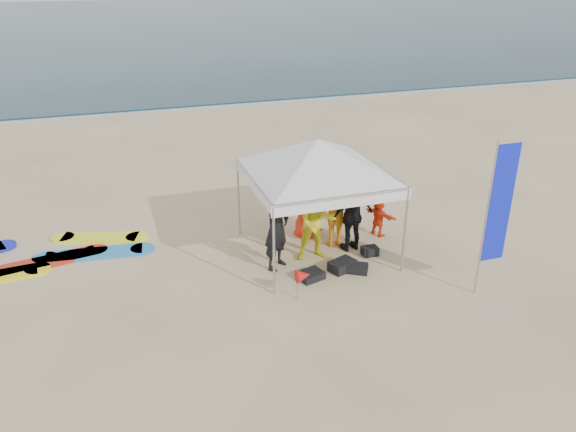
{
  "coord_description": "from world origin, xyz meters",
  "views": [
    {
      "loc": [
        -2.89,
        -7.56,
        6.04
      ],
      "look_at": [
        0.5,
        2.6,
        1.2
      ],
      "focal_mm": 35.0,
      "sensor_mm": 36.0,
      "label": 1
    }
  ],
  "objects_px": {
    "person_orange_a": "(335,210)",
    "marker_pennant": "(303,276)",
    "person_yellow": "(317,222)",
    "person_orange_b": "(308,198)",
    "canopy_tent": "(318,140)",
    "surfboard_spread": "(23,262)",
    "person_seated": "(379,217)",
    "person_black_a": "(277,226)",
    "feather_flag": "(498,206)",
    "person_black_b": "(353,215)"
  },
  "relations": [
    {
      "from": "canopy_tent",
      "to": "marker_pennant",
      "type": "xyz_separation_m",
      "value": [
        -0.94,
        -1.75,
        -2.16
      ]
    },
    {
      "from": "person_black_a",
      "to": "person_seated",
      "type": "relative_size",
      "value": 2.02
    },
    {
      "from": "person_orange_a",
      "to": "canopy_tent",
      "type": "height_order",
      "value": "canopy_tent"
    },
    {
      "from": "person_black_a",
      "to": "person_seated",
      "type": "bearing_deg",
      "value": -26.97
    },
    {
      "from": "person_orange_b",
      "to": "canopy_tent",
      "type": "xyz_separation_m",
      "value": [
        -0.11,
        -0.86,
        1.69
      ]
    },
    {
      "from": "surfboard_spread",
      "to": "person_black_b",
      "type": "bearing_deg",
      "value": -13.19
    },
    {
      "from": "person_black_a",
      "to": "surfboard_spread",
      "type": "distance_m",
      "value": 5.69
    },
    {
      "from": "person_orange_b",
      "to": "person_seated",
      "type": "bearing_deg",
      "value": 142.93
    },
    {
      "from": "person_orange_b",
      "to": "feather_flag",
      "type": "xyz_separation_m",
      "value": [
        2.51,
        -3.53,
        0.9
      ]
    },
    {
      "from": "surfboard_spread",
      "to": "person_seated",
      "type": "bearing_deg",
      "value": -8.37
    },
    {
      "from": "person_orange_b",
      "to": "surfboard_spread",
      "type": "xyz_separation_m",
      "value": [
        -6.43,
        0.65,
        -0.93
      ]
    },
    {
      "from": "feather_flag",
      "to": "canopy_tent",
      "type": "bearing_deg",
      "value": 134.46
    },
    {
      "from": "person_yellow",
      "to": "surfboard_spread",
      "type": "distance_m",
      "value": 6.53
    },
    {
      "from": "person_black_a",
      "to": "feather_flag",
      "type": "relative_size",
      "value": 0.61
    },
    {
      "from": "person_orange_a",
      "to": "person_seated",
      "type": "xyz_separation_m",
      "value": [
        1.2,
        0.13,
        -0.39
      ]
    },
    {
      "from": "person_orange_a",
      "to": "person_black_b",
      "type": "height_order",
      "value": "person_orange_a"
    },
    {
      "from": "person_black_b",
      "to": "person_orange_a",
      "type": "bearing_deg",
      "value": -57.99
    },
    {
      "from": "person_black_a",
      "to": "canopy_tent",
      "type": "distance_m",
      "value": 2.02
    },
    {
      "from": "marker_pennant",
      "to": "canopy_tent",
      "type": "bearing_deg",
      "value": 61.85
    },
    {
      "from": "person_orange_a",
      "to": "feather_flag",
      "type": "distance_m",
      "value": 3.68
    },
    {
      "from": "person_black_a",
      "to": "person_orange_a",
      "type": "height_order",
      "value": "person_black_a"
    },
    {
      "from": "canopy_tent",
      "to": "surfboard_spread",
      "type": "xyz_separation_m",
      "value": [
        -6.32,
        1.51,
        -2.62
      ]
    },
    {
      "from": "person_yellow",
      "to": "surfboard_spread",
      "type": "relative_size",
      "value": 0.35
    },
    {
      "from": "feather_flag",
      "to": "person_black_b",
      "type": "bearing_deg",
      "value": 125.7
    },
    {
      "from": "person_orange_a",
      "to": "surfboard_spread",
      "type": "height_order",
      "value": "person_orange_a"
    },
    {
      "from": "person_black_b",
      "to": "marker_pennant",
      "type": "xyz_separation_m",
      "value": [
        -1.76,
        -1.59,
        -0.37
      ]
    },
    {
      "from": "person_yellow",
      "to": "person_orange_a",
      "type": "height_order",
      "value": "person_yellow"
    },
    {
      "from": "person_black_a",
      "to": "person_black_b",
      "type": "distance_m",
      "value": 1.89
    },
    {
      "from": "canopy_tent",
      "to": "surfboard_spread",
      "type": "height_order",
      "value": "canopy_tent"
    },
    {
      "from": "person_orange_a",
      "to": "feather_flag",
      "type": "height_order",
      "value": "feather_flag"
    },
    {
      "from": "person_orange_a",
      "to": "canopy_tent",
      "type": "distance_m",
      "value": 1.87
    },
    {
      "from": "person_orange_a",
      "to": "surfboard_spread",
      "type": "xyz_separation_m",
      "value": [
        -6.86,
        1.32,
        -0.83
      ]
    },
    {
      "from": "person_yellow",
      "to": "canopy_tent",
      "type": "relative_size",
      "value": 0.44
    },
    {
      "from": "canopy_tent",
      "to": "marker_pennant",
      "type": "bearing_deg",
      "value": -118.15
    },
    {
      "from": "person_yellow",
      "to": "feather_flag",
      "type": "bearing_deg",
      "value": -34.51
    },
    {
      "from": "person_black_b",
      "to": "person_orange_b",
      "type": "relative_size",
      "value": 0.89
    },
    {
      "from": "person_yellow",
      "to": "feather_flag",
      "type": "relative_size",
      "value": 0.56
    },
    {
      "from": "person_yellow",
      "to": "person_orange_b",
      "type": "relative_size",
      "value": 0.92
    },
    {
      "from": "person_orange_b",
      "to": "surfboard_spread",
      "type": "distance_m",
      "value": 6.53
    },
    {
      "from": "person_orange_a",
      "to": "surfboard_spread",
      "type": "relative_size",
      "value": 0.34
    },
    {
      "from": "person_yellow",
      "to": "canopy_tent",
      "type": "height_order",
      "value": "canopy_tent"
    },
    {
      "from": "person_black_a",
      "to": "feather_flag",
      "type": "bearing_deg",
      "value": -73.41
    },
    {
      "from": "person_black_a",
      "to": "person_orange_a",
      "type": "distance_m",
      "value": 1.7
    },
    {
      "from": "canopy_tent",
      "to": "marker_pennant",
      "type": "height_order",
      "value": "canopy_tent"
    },
    {
      "from": "person_black_b",
      "to": "canopy_tent",
      "type": "relative_size",
      "value": 0.43
    },
    {
      "from": "person_orange_a",
      "to": "marker_pennant",
      "type": "distance_m",
      "value": 2.47
    },
    {
      "from": "person_black_b",
      "to": "feather_flag",
      "type": "distance_m",
      "value": 3.25
    },
    {
      "from": "feather_flag",
      "to": "surfboard_spread",
      "type": "bearing_deg",
      "value": 154.92
    },
    {
      "from": "person_seated",
      "to": "surfboard_spread",
      "type": "relative_size",
      "value": 0.19
    },
    {
      "from": "canopy_tent",
      "to": "surfboard_spread",
      "type": "distance_m",
      "value": 7.0
    }
  ]
}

